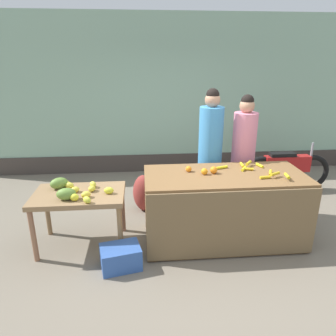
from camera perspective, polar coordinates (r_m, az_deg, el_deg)
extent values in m
plane|color=#756B5B|center=(4.23, 4.75, -12.81)|extent=(24.00, 24.00, 0.00)
cube|color=#8CB299|center=(6.39, 0.87, 13.05)|extent=(8.05, 0.20, 3.08)
cube|color=#3F3833|center=(6.58, 0.91, 1.09)|extent=(8.05, 0.04, 0.36)
cube|color=brown|center=(4.09, 10.08, -7.06)|extent=(1.99, 0.88, 0.90)
cube|color=brown|center=(3.70, 11.89, -10.19)|extent=(1.99, 0.03, 0.84)
cube|color=olive|center=(3.93, -16.04, -4.82)|extent=(1.09, 0.69, 0.06)
cylinder|color=#8D6146|center=(3.97, -23.47, -11.37)|extent=(0.06, 0.06, 0.66)
cylinder|color=olive|center=(3.77, -8.76, -11.52)|extent=(0.06, 0.06, 0.66)
cylinder|color=olive|center=(4.46, -21.25, -7.57)|extent=(0.06, 0.06, 0.66)
cylinder|color=#8B614E|center=(4.28, -8.32, -7.48)|extent=(0.06, 0.06, 0.66)
cylinder|color=yellow|center=(4.10, 13.74, -0.12)|extent=(0.11, 0.14, 0.04)
cylinder|color=gold|center=(4.10, 14.54, -0.18)|extent=(0.13, 0.06, 0.04)
cylinder|color=gold|center=(3.87, 17.39, -1.64)|extent=(0.13, 0.05, 0.04)
cylinder|color=yellow|center=(4.04, 18.29, -0.83)|extent=(0.10, 0.16, 0.04)
cylinder|color=gold|center=(4.24, 13.45, 0.57)|extent=(0.05, 0.15, 0.04)
cylinder|color=yellow|center=(4.28, 16.47, 0.46)|extent=(0.07, 0.13, 0.04)
cylinder|color=yellow|center=(4.09, 9.86, 0.12)|extent=(0.16, 0.08, 0.04)
cylinder|color=gold|center=(4.24, 14.58, 0.90)|extent=(0.12, 0.14, 0.04)
cylinder|color=gold|center=(3.91, 21.01, -1.35)|extent=(0.05, 0.13, 0.04)
cylinder|color=gold|center=(3.93, 19.06, -1.00)|extent=(0.14, 0.09, 0.04)
sphere|color=orange|center=(3.89, 8.38, -0.37)|extent=(0.09, 0.09, 0.09)
sphere|color=orange|center=(3.92, 3.81, -0.17)|extent=(0.08, 0.08, 0.08)
sphere|color=orange|center=(3.84, 6.70, -0.63)|extent=(0.08, 0.08, 0.08)
ellipsoid|color=gold|center=(4.02, -13.60, -2.96)|extent=(0.11, 0.12, 0.08)
ellipsoid|color=gold|center=(3.91, -13.78, -3.68)|extent=(0.11, 0.12, 0.07)
ellipsoid|color=yellow|center=(4.06, -17.61, -3.09)|extent=(0.11, 0.08, 0.08)
ellipsoid|color=#E3CB47|center=(4.13, -18.06, -2.75)|extent=(0.13, 0.13, 0.08)
ellipsoid|color=yellow|center=(3.71, -16.78, -5.17)|extent=(0.10, 0.09, 0.09)
ellipsoid|color=yellow|center=(3.80, -10.80, -4.07)|extent=(0.12, 0.08, 0.08)
ellipsoid|color=#D6D83C|center=(3.61, -14.66, -5.66)|extent=(0.12, 0.12, 0.08)
ellipsoid|color=gold|center=(3.94, -16.67, -3.81)|extent=(0.12, 0.11, 0.07)
ellipsoid|color=yellow|center=(3.75, -14.80, -4.73)|extent=(0.14, 0.13, 0.08)
ellipsoid|color=olive|center=(4.10, -19.36, -2.65)|extent=(0.26, 0.23, 0.14)
ellipsoid|color=olive|center=(3.76, -18.18, -4.55)|extent=(0.23, 0.16, 0.14)
cylinder|color=#33333D|center=(4.72, 7.39, -4.29)|extent=(0.29, 0.29, 0.73)
cylinder|color=#3F8CCC|center=(4.46, 7.84, 5.33)|extent=(0.34, 0.34, 0.90)
sphere|color=tan|center=(4.36, 8.18, 12.26)|extent=(0.21, 0.21, 0.21)
sphere|color=black|center=(4.35, 8.22, 13.15)|extent=(0.18, 0.18, 0.18)
cylinder|color=#33333D|center=(4.87, 13.06, -4.12)|extent=(0.29, 0.29, 0.69)
cylinder|color=pink|center=(4.63, 13.78, 4.65)|extent=(0.34, 0.34, 0.85)
sphere|color=tan|center=(4.52, 14.31, 11.00)|extent=(0.21, 0.21, 0.21)
sphere|color=black|center=(4.52, 14.39, 11.85)|extent=(0.18, 0.18, 0.18)
torus|color=black|center=(6.13, 24.76, -0.72)|extent=(0.65, 0.09, 0.65)
torus|color=black|center=(5.72, 16.47, -1.06)|extent=(0.65, 0.09, 0.65)
cube|color=#A51919|center=(5.86, 20.97, 0.76)|extent=(0.80, 0.18, 0.28)
cube|color=black|center=(5.77, 20.26, 2.25)|extent=(0.44, 0.16, 0.08)
cylinder|color=gray|center=(6.01, 24.82, 2.39)|extent=(0.04, 0.04, 0.40)
cube|color=#3359A5|center=(3.70, -8.68, -15.85)|extent=(0.50, 0.41, 0.26)
ellipsoid|color=maroon|center=(4.83, -4.39, -4.58)|extent=(0.46, 0.44, 0.58)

